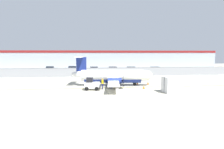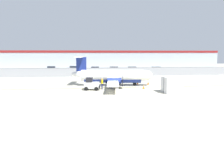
{
  "view_description": "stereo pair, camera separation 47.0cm",
  "coord_description": "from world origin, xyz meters",
  "px_view_note": "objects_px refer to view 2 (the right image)",
  "views": [
    {
      "loc": [
        -4.15,
        -29.1,
        5.45
      ],
      "look_at": [
        -0.02,
        5.08,
        1.8
      ],
      "focal_mm": 32.0,
      "sensor_mm": 36.0,
      "label": 1
    },
    {
      "loc": [
        -3.69,
        -29.15,
        5.45
      ],
      "look_at": [
        -0.02,
        5.08,
        1.8
      ],
      "focal_mm": 32.0,
      "sensor_mm": 36.0,
      "label": 2
    }
  ],
  "objects_px": {
    "commuter_airplane": "(114,76)",
    "cargo_container": "(172,85)",
    "ground_crew_worker": "(102,83)",
    "parked_car_5": "(156,70)",
    "traffic_cone_near_right": "(137,83)",
    "traffic_cone_far_left": "(148,83)",
    "parked_car_2": "(95,69)",
    "parked_car_4": "(132,69)",
    "traffic_cone_near_left": "(144,87)",
    "parked_car_1": "(73,69)",
    "baggage_tug": "(91,84)",
    "parked_car_3": "(113,69)",
    "parked_car_0": "(52,69)"
  },
  "relations": [
    {
      "from": "commuter_airplane",
      "to": "cargo_container",
      "type": "bearing_deg",
      "value": -36.37
    },
    {
      "from": "ground_crew_worker",
      "to": "parked_car_5",
      "type": "relative_size",
      "value": 0.39
    },
    {
      "from": "traffic_cone_near_right",
      "to": "traffic_cone_far_left",
      "type": "bearing_deg",
      "value": -11.84
    },
    {
      "from": "parked_car_2",
      "to": "parked_car_4",
      "type": "distance_m",
      "value": 10.64
    },
    {
      "from": "cargo_container",
      "to": "traffic_cone_near_left",
      "type": "relative_size",
      "value": 3.96
    },
    {
      "from": "cargo_container",
      "to": "parked_car_1",
      "type": "relative_size",
      "value": 0.59
    },
    {
      "from": "ground_crew_worker",
      "to": "traffic_cone_near_right",
      "type": "xyz_separation_m",
      "value": [
        6.51,
        4.1,
        -0.64
      ]
    },
    {
      "from": "traffic_cone_near_left",
      "to": "parked_car_4",
      "type": "bearing_deg",
      "value": 81.77
    },
    {
      "from": "cargo_container",
      "to": "parked_car_5",
      "type": "height_order",
      "value": "cargo_container"
    },
    {
      "from": "traffic_cone_near_right",
      "to": "parked_car_4",
      "type": "distance_m",
      "value": 22.09
    },
    {
      "from": "baggage_tug",
      "to": "traffic_cone_far_left",
      "type": "distance_m",
      "value": 10.85
    },
    {
      "from": "traffic_cone_far_left",
      "to": "parked_car_2",
      "type": "distance_m",
      "value": 25.08
    },
    {
      "from": "parked_car_1",
      "to": "parked_car_4",
      "type": "bearing_deg",
      "value": 160.66
    },
    {
      "from": "traffic_cone_near_left",
      "to": "traffic_cone_far_left",
      "type": "distance_m",
      "value": 4.52
    },
    {
      "from": "traffic_cone_near_right",
      "to": "parked_car_2",
      "type": "relative_size",
      "value": 0.15
    },
    {
      "from": "baggage_tug",
      "to": "parked_car_3",
      "type": "height_order",
      "value": "baggage_tug"
    },
    {
      "from": "traffic_cone_near_left",
      "to": "parked_car_0",
      "type": "distance_m",
      "value": 36.36
    },
    {
      "from": "traffic_cone_far_left",
      "to": "parked_car_3",
      "type": "xyz_separation_m",
      "value": [
        -3.57,
        22.65,
        0.58
      ]
    },
    {
      "from": "parked_car_1",
      "to": "parked_car_2",
      "type": "height_order",
      "value": "same"
    },
    {
      "from": "parked_car_0",
      "to": "parked_car_1",
      "type": "distance_m",
      "value": 6.2
    },
    {
      "from": "parked_car_2",
      "to": "ground_crew_worker",
      "type": "bearing_deg",
      "value": -87.35
    },
    {
      "from": "parked_car_2",
      "to": "parked_car_3",
      "type": "relative_size",
      "value": 1.01
    },
    {
      "from": "cargo_container",
      "to": "parked_car_0",
      "type": "relative_size",
      "value": 0.58
    },
    {
      "from": "ground_crew_worker",
      "to": "traffic_cone_near_left",
      "type": "relative_size",
      "value": 2.66
    },
    {
      "from": "parked_car_5",
      "to": "parked_car_0",
      "type": "bearing_deg",
      "value": -15.54
    },
    {
      "from": "parked_car_2",
      "to": "traffic_cone_near_left",
      "type": "bearing_deg",
      "value": -74.32
    },
    {
      "from": "commuter_airplane",
      "to": "cargo_container",
      "type": "height_order",
      "value": "commuter_airplane"
    },
    {
      "from": "traffic_cone_far_left",
      "to": "traffic_cone_near_right",
      "type": "bearing_deg",
      "value": 168.16
    },
    {
      "from": "baggage_tug",
      "to": "parked_car_0",
      "type": "xyz_separation_m",
      "value": [
        -11.54,
        30.78,
        0.04
      ]
    },
    {
      "from": "traffic_cone_near_right",
      "to": "traffic_cone_far_left",
      "type": "xyz_separation_m",
      "value": [
        1.83,
        -0.38,
        0.0
      ]
    },
    {
      "from": "parked_car_0",
      "to": "parked_car_1",
      "type": "bearing_deg",
      "value": -5.0
    },
    {
      "from": "traffic_cone_far_left",
      "to": "parked_car_1",
      "type": "height_order",
      "value": "parked_car_1"
    },
    {
      "from": "baggage_tug",
      "to": "traffic_cone_far_left",
      "type": "relative_size",
      "value": 3.86
    },
    {
      "from": "parked_car_4",
      "to": "ground_crew_worker",
      "type": "bearing_deg",
      "value": -110.14
    },
    {
      "from": "commuter_airplane",
      "to": "parked_car_5",
      "type": "xyz_separation_m",
      "value": [
        14.43,
        21.36,
        -0.71
      ]
    },
    {
      "from": "ground_crew_worker",
      "to": "traffic_cone_near_left",
      "type": "distance_m",
      "value": 6.46
    },
    {
      "from": "traffic_cone_near_left",
      "to": "commuter_airplane",
      "type": "bearing_deg",
      "value": 140.78
    },
    {
      "from": "traffic_cone_near_right",
      "to": "parked_car_5",
      "type": "height_order",
      "value": "parked_car_5"
    },
    {
      "from": "ground_crew_worker",
      "to": "parked_car_0",
      "type": "xyz_separation_m",
      "value": [
        -13.17,
        30.26,
        -0.06
      ]
    },
    {
      "from": "commuter_airplane",
      "to": "parked_car_5",
      "type": "distance_m",
      "value": 25.79
    },
    {
      "from": "ground_crew_worker",
      "to": "parked_car_5",
      "type": "distance_m",
      "value": 29.55
    },
    {
      "from": "traffic_cone_near_right",
      "to": "parked_car_5",
      "type": "relative_size",
      "value": 0.15
    },
    {
      "from": "traffic_cone_near_right",
      "to": "parked_car_2",
      "type": "height_order",
      "value": "parked_car_2"
    },
    {
      "from": "traffic_cone_far_left",
      "to": "commuter_airplane",
      "type": "bearing_deg",
      "value": -173.85
    },
    {
      "from": "ground_crew_worker",
      "to": "traffic_cone_far_left",
      "type": "bearing_deg",
      "value": 32.2
    },
    {
      "from": "traffic_cone_far_left",
      "to": "cargo_container",
      "type": "bearing_deg",
      "value": -81.3
    },
    {
      "from": "parked_car_2",
      "to": "parked_car_3",
      "type": "distance_m",
      "value": 5.19
    },
    {
      "from": "commuter_airplane",
      "to": "parked_car_0",
      "type": "bearing_deg",
      "value": 126.42
    },
    {
      "from": "traffic_cone_near_left",
      "to": "parked_car_1",
      "type": "height_order",
      "value": "parked_car_1"
    },
    {
      "from": "parked_car_1",
      "to": "parked_car_3",
      "type": "bearing_deg",
      "value": 156.37
    }
  ]
}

